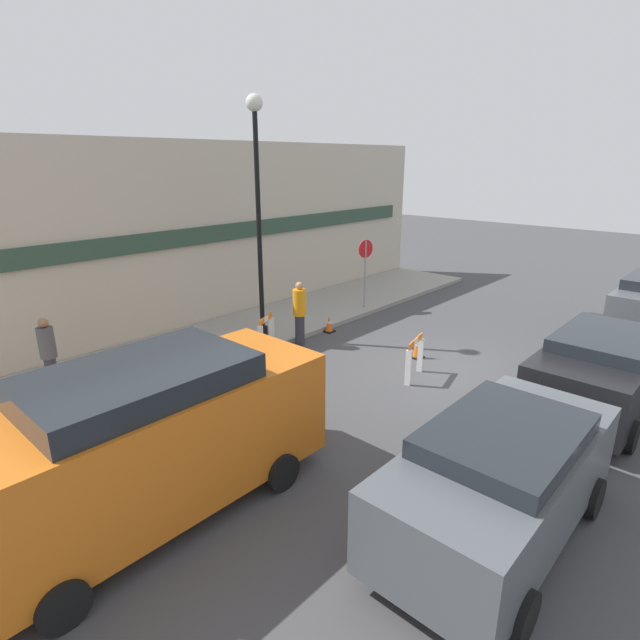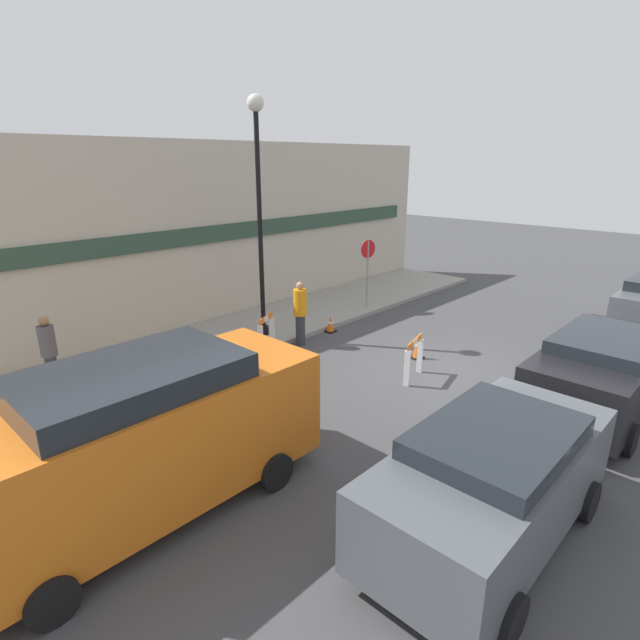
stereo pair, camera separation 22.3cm
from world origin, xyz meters
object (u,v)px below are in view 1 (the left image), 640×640
Objects in this scene: person_worker at (300,312)px; person_pedestrian at (48,353)px; streetlamp_post at (258,190)px; parked_car_1 at (602,366)px; stop_sign at (365,263)px; parked_car_0 at (501,475)px; work_van at (146,436)px.

person_worker is 1.07× the size of person_pedestrian.
streetlamp_post is 3.53× the size of person_worker.
person_worker is 0.41× the size of parked_car_1.
stop_sign is 10.79m from parked_car_0.
streetlamp_post reaches higher than person_worker.
stop_sign is 11.03m from work_van.
person_pedestrian is (-5.90, 1.68, 0.07)m from person_worker.
person_pedestrian is 5.00m from work_van.
person_pedestrian is at bearing 105.31° from parked_car_0.
stop_sign reaches higher than work_van.
stop_sign is 0.54× the size of parked_car_0.
stop_sign is at bearing 143.08° from person_pedestrian.
work_van is (-2.94, 3.88, 0.32)m from parked_car_0.
parked_car_1 is (7.39, -8.85, -0.10)m from person_pedestrian.
person_worker is at bearing -71.97° from streetlamp_post.
stop_sign is 0.52× the size of parked_car_1.
parked_car_0 is (-3.10, -8.31, -3.22)m from streetlamp_post.
stop_sign is at bearing 47.05° from parked_car_0.
person_worker is 6.13m from person_pedestrian.
person_worker is 7.33m from parked_car_1.
work_van reaches higher than person_worker.
work_van is (-6.41, -3.29, 0.30)m from person_worker.
stop_sign is 0.43× the size of work_van.
work_van is at bearing 52.88° from person_pedestrian.
streetlamp_post reaches higher than person_pedestrian.
parked_car_0 is 0.96× the size of parked_car_1.
person_worker is (-3.86, -0.71, -0.70)m from stop_sign.
person_worker is at bearing 64.16° from parked_car_0.
streetlamp_post is 1.50× the size of parked_car_0.
streetlamp_post is at bearing -152.82° from person_worker.
stop_sign is at bearing -5.78° from streetlamp_post.
work_van is at bearing -143.77° from streetlamp_post.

